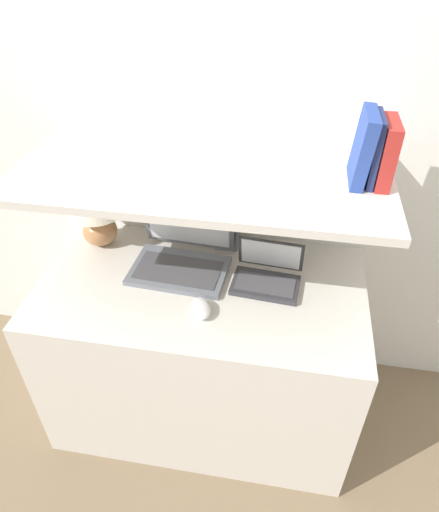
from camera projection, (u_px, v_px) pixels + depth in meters
name	position (u px, v px, depth m)	size (l,w,h in m)	color
ground_plane	(189.00, 472.00, 1.92)	(12.00, 12.00, 0.00)	#7A664C
wall_back	(219.00, 131.00, 1.76)	(6.00, 0.05, 2.40)	white
desk	(203.00, 351.00, 1.96)	(1.23, 0.68, 0.76)	silver
back_riser	(218.00, 261.00, 2.10)	(1.23, 0.04, 1.18)	white
shelf	(202.00, 172.00, 1.51)	(1.23, 0.61, 0.03)	silver
table_lamp	(95.00, 204.00, 1.82)	(0.23, 0.23, 0.30)	#B27A4C
laptop_large	(182.00, 255.00, 1.78)	(0.39, 0.31, 0.25)	slate
laptop_small	(267.00, 275.00, 1.71)	(0.26, 0.21, 0.16)	#333338
computer_mouse	(201.00, 308.00, 1.59)	(0.10, 0.13, 0.04)	white
router_box	(228.00, 231.00, 1.86)	(0.09, 0.06, 0.16)	gray
book_red	(386.00, 153.00, 1.37)	(0.04, 0.16, 0.20)	#A82823
book_navy	(374.00, 150.00, 1.37)	(0.02, 0.15, 0.21)	navy
book_blue	(363.00, 148.00, 1.37)	(0.05, 0.17, 0.22)	#284293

